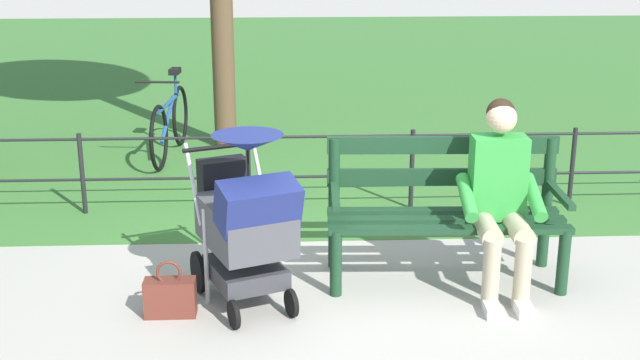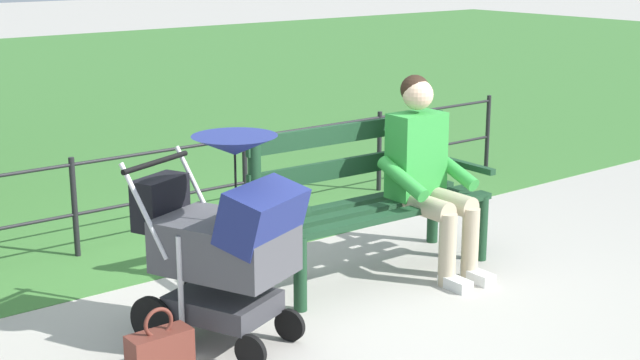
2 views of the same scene
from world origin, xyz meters
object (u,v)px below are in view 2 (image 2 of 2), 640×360
object	(u,v)px
stroller	(225,238)
park_bench	(367,193)
person_on_bench	(427,169)
handbag	(160,353)

from	to	relation	value
stroller	park_bench	bearing A→B (deg)	-163.15
stroller	person_on_bench	bearing A→B (deg)	-173.73
person_on_bench	stroller	distance (m)	1.67
park_bench	person_on_bench	size ratio (longest dim) A/B	1.27
stroller	handbag	bearing A→B (deg)	15.24
park_bench	person_on_bench	bearing A→B (deg)	145.22
handbag	park_bench	bearing A→B (deg)	-163.57
park_bench	handbag	world-z (taller)	park_bench
park_bench	person_on_bench	world-z (taller)	person_on_bench
park_bench	stroller	world-z (taller)	stroller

